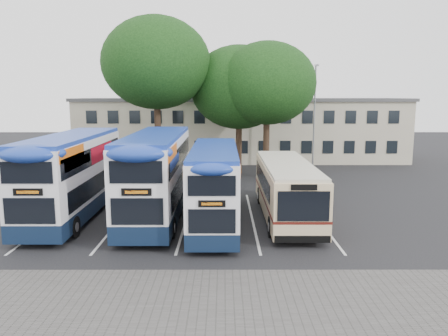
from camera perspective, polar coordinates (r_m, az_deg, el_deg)
ground at (r=18.82m, az=5.45°, el=-10.80°), size 120.00×120.00×0.00m
paving_strip at (r=14.15m, az=-1.02°, el=-17.89°), size 40.00×6.00×0.01m
bay_lines at (r=23.57m, az=-4.90°, el=-6.56°), size 14.12×11.00×0.01m
depot_building at (r=44.71m, az=2.23°, el=5.20°), size 32.40×8.40×6.20m
lamp_post at (r=38.36m, az=11.73°, el=7.18°), size 0.25×1.05×9.06m
tree_left at (r=34.65m, az=-8.85°, el=13.39°), size 8.32×8.32×12.48m
tree_mid at (r=36.17m, az=1.98°, el=10.46°), size 7.99×7.99×10.52m
tree_right at (r=34.64m, az=5.66°, el=10.93°), size 7.57×7.57×10.63m
bus_dd_left at (r=24.63m, az=-19.16°, el=-0.53°), size 2.59×10.67×4.44m
bus_dd_mid at (r=23.44m, az=-8.78°, el=-0.50°), size 2.63×10.83×4.51m
bus_dd_right at (r=21.92m, az=-1.26°, el=-1.90°), size 2.30×9.50×3.96m
bus_single at (r=23.66m, az=8.13°, el=-2.34°), size 2.56×10.04×2.99m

